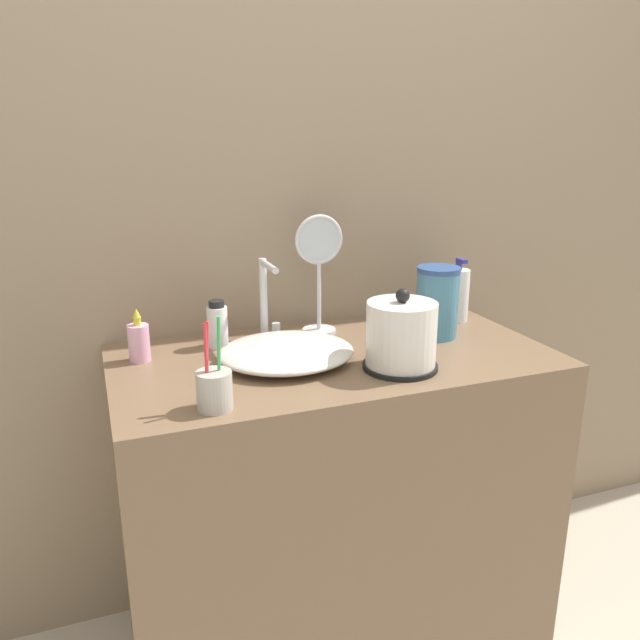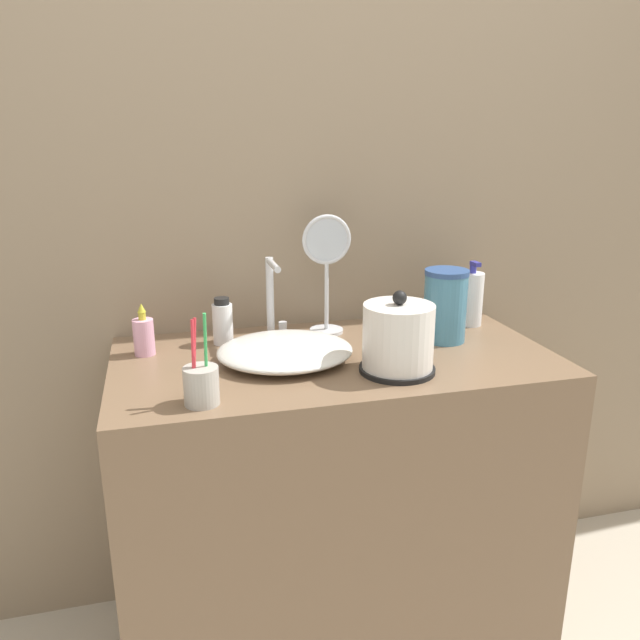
% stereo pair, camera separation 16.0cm
% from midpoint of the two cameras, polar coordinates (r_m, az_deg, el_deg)
% --- Properties ---
extents(wall_back, '(6.00, 0.04, 2.60)m').
position_cam_midpoint_polar(wall_back, '(1.85, -4.92, 12.05)').
color(wall_back, gray).
rests_on(wall_back, ground_plane).
extents(vanity_counter, '(1.14, 0.60, 0.89)m').
position_cam_midpoint_polar(vanity_counter, '(1.84, -1.37, -16.36)').
color(vanity_counter, brown).
rests_on(vanity_counter, ground_plane).
extents(sink_basin, '(0.35, 0.31, 0.05)m').
position_cam_midpoint_polar(sink_basin, '(1.59, -5.99, -2.96)').
color(sink_basin, silver).
rests_on(sink_basin, vanity_counter).
extents(faucet, '(0.06, 0.14, 0.23)m').
position_cam_midpoint_polar(faucet, '(1.74, -7.54, 2.17)').
color(faucet, silver).
rests_on(faucet, vanity_counter).
extents(electric_kettle, '(0.19, 0.19, 0.20)m').
position_cam_midpoint_polar(electric_kettle, '(1.53, 4.47, -1.70)').
color(electric_kettle, black).
rests_on(electric_kettle, vanity_counter).
extents(toothbrush_cup, '(0.08, 0.08, 0.21)m').
position_cam_midpoint_polar(toothbrush_cup, '(1.35, -13.04, -6.23)').
color(toothbrush_cup, '#B7B2A8').
rests_on(toothbrush_cup, vanity_counter).
extents(lotion_bottle, '(0.07, 0.07, 0.20)m').
position_cam_midpoint_polar(lotion_bottle, '(1.95, 10.16, 2.28)').
color(lotion_bottle, white).
rests_on(lotion_bottle, vanity_counter).
extents(shampoo_bottle, '(0.06, 0.06, 0.13)m').
position_cam_midpoint_polar(shampoo_bottle, '(1.72, -12.00, -0.50)').
color(shampoo_bottle, white).
rests_on(shampoo_bottle, vanity_counter).
extents(mouthwash_bottle, '(0.05, 0.05, 0.14)m').
position_cam_midpoint_polar(mouthwash_bottle, '(1.67, -18.90, -1.92)').
color(mouthwash_bottle, '#EAA8C6').
rests_on(mouthwash_bottle, vanity_counter).
extents(vanity_mirror, '(0.14, 0.10, 0.34)m').
position_cam_midpoint_polar(vanity_mirror, '(1.77, -2.68, 5.06)').
color(vanity_mirror, silver).
rests_on(vanity_mirror, vanity_counter).
extents(water_pitcher, '(0.12, 0.12, 0.20)m').
position_cam_midpoint_polar(water_pitcher, '(1.78, 8.15, 1.60)').
color(water_pitcher, teal).
rests_on(water_pitcher, vanity_counter).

